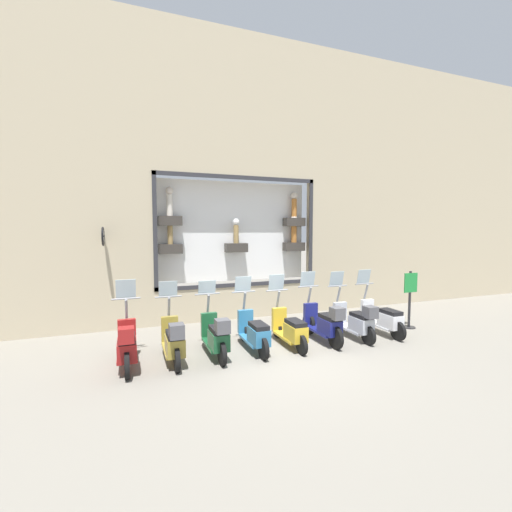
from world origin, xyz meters
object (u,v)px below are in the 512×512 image
scooter_red_7 (127,345)px  shop_sign_post (410,297)px  scooter_navy_2 (325,323)px  scooter_white_0 (383,319)px  scooter_olive_6 (174,341)px  scooter_green_5 (216,336)px  scooter_teal_4 (254,333)px  scooter_yellow_3 (290,329)px  scooter_silver_1 (356,321)px

scooter_red_7 → shop_sign_post: scooter_red_7 is taller
scooter_navy_2 → scooter_white_0: bearing=-88.3°
scooter_olive_6 → shop_sign_post: shop_sign_post is taller
scooter_green_5 → scooter_white_0: bearing=-89.2°
scooter_teal_4 → scooter_green_5: bearing=93.9°
scooter_yellow_3 → scooter_red_7: bearing=90.8°
shop_sign_post → scooter_red_7: bearing=92.2°
scooter_red_7 → shop_sign_post: bearing=-87.8°
scooter_yellow_3 → scooter_olive_6: size_ratio=1.00×
shop_sign_post → scooter_navy_2: bearing=95.6°
scooter_olive_6 → shop_sign_post: (0.30, -6.62, 0.40)m
scooter_teal_4 → scooter_silver_1: bearing=-91.4°
scooter_yellow_3 → scooter_red_7: size_ratio=0.99×
scooter_olive_6 → scooter_red_7: 0.91m
scooter_red_7 → scooter_green_5: bearing=-90.2°
scooter_red_7 → shop_sign_post: (0.30, -7.53, 0.39)m
scooter_yellow_3 → scooter_red_7: scooter_red_7 is taller
scooter_white_0 → scooter_green_5: size_ratio=1.00×
scooter_olive_6 → scooter_red_7: (0.01, 0.91, 0.01)m
scooter_yellow_3 → scooter_olive_6: scooter_yellow_3 is taller
scooter_green_5 → scooter_olive_6: size_ratio=1.00×
scooter_navy_2 → scooter_yellow_3: bearing=86.9°
scooter_green_5 → scooter_red_7: (0.01, 1.82, 0.01)m
scooter_green_5 → shop_sign_post: (0.30, -5.70, 0.40)m
scooter_silver_1 → scooter_navy_2: 0.91m
scooter_red_7 → shop_sign_post: 7.54m
scooter_yellow_3 → scooter_navy_2: bearing=-93.1°
scooter_teal_4 → scooter_red_7: scooter_red_7 is taller
scooter_teal_4 → scooter_red_7: size_ratio=1.00×
scooter_yellow_3 → scooter_teal_4: scooter_yellow_3 is taller
scooter_red_7 → scooter_white_0: bearing=-89.5°
scooter_teal_4 → scooter_olive_6: scooter_teal_4 is taller
scooter_silver_1 → scooter_navy_2: bearing=89.1°
scooter_white_0 → scooter_olive_6: scooter_white_0 is taller
shop_sign_post → scooter_green_5: bearing=93.0°
scooter_teal_4 → scooter_red_7: 2.74m
scooter_silver_1 → scooter_yellow_3: size_ratio=1.00×
scooter_green_5 → scooter_navy_2: bearing=-89.8°
scooter_yellow_3 → scooter_red_7: 3.65m
shop_sign_post → scooter_white_0: bearing=101.8°
scooter_silver_1 → shop_sign_post: bearing=-81.5°
scooter_green_5 → scooter_olive_6: (-0.00, 0.91, -0.00)m
scooter_red_7 → scooter_yellow_3: bearing=-89.2°
scooter_navy_2 → shop_sign_post: scooter_navy_2 is taller
scooter_teal_4 → scooter_red_7: (-0.05, 2.73, 0.05)m
scooter_teal_4 → scooter_olive_6: (-0.06, 1.82, 0.04)m
scooter_yellow_3 → scooter_teal_4: (0.00, 0.91, 0.01)m
scooter_green_5 → scooter_olive_6: bearing=90.1°
scooter_olive_6 → scooter_red_7: scooter_red_7 is taller
shop_sign_post → scooter_yellow_3: bearing=93.6°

